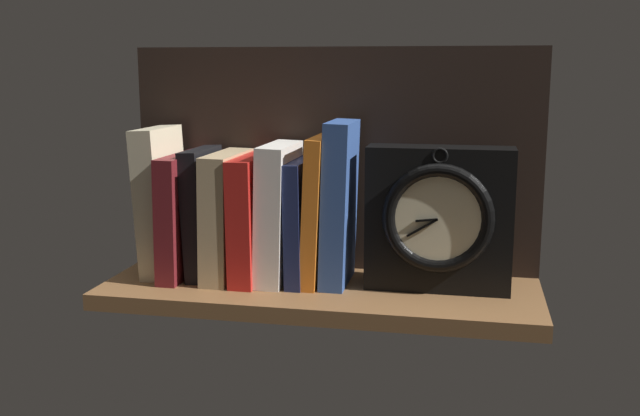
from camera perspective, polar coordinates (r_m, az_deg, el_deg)
name	(u,v)px	position (r cm, az deg, el deg)	size (l,w,h in cm)	color
ground_plane	(320,293)	(116.29, -0.02, -6.58)	(67.82, 23.79, 2.50)	brown
back_panel	(333,160)	(122.95, 1.05, 3.76)	(67.82, 1.20, 36.78)	black
book_cream_twain	(161,201)	(123.27, -12.18, 0.52)	(3.94, 12.67, 23.97)	beige
book_maroon_dawkins	(184,215)	(122.15, -10.47, -0.51)	(3.25, 16.92, 19.78)	maroon
book_black_skeptic	(204,213)	(120.83, -8.97, -0.35)	(3.03, 12.63, 20.73)	black
book_tan_shortstories	(227,215)	(119.58, -7.21, -0.56)	(4.19, 15.69, 20.16)	tan
book_red_requiem	(253,218)	(118.33, -5.23, -0.75)	(3.80, 16.08, 19.74)	red
book_white_catcher	(278,213)	(116.98, -3.23, -0.36)	(4.18, 14.34, 21.74)	silver
book_navy_bierce	(301,221)	(116.36, -1.49, -1.02)	(2.50, 13.63, 19.29)	#192147
book_orange_pandolfini	(318,210)	(115.40, -0.16, -0.17)	(2.43, 13.06, 23.03)	orange
book_blue_modern	(339,203)	(114.54, 1.51, 0.36)	(3.77, 12.10, 25.44)	#2D4C8E
framed_clock	(439,219)	(112.49, 9.15, -0.82)	(21.90, 7.91, 22.14)	black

